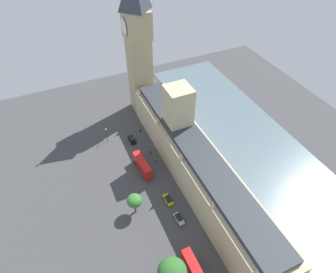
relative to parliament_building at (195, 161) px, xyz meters
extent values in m
plane|color=#424244|center=(1.99, 1.56, -7.77)|extent=(149.84, 149.84, 0.00)
cube|color=slate|center=(-28.09, 1.56, -7.65)|extent=(31.42, 134.85, 0.25)
cube|color=#CCBA8E|center=(-0.01, 1.56, -1.34)|extent=(12.43, 79.84, 12.87)
cube|color=#CCBA8E|center=(-0.01, -12.81, 5.96)|extent=(7.87, 7.87, 27.47)
cube|color=#2D3338|center=(-0.01, 1.56, 5.90)|extent=(9.44, 76.64, 1.60)
cone|color=#CCBA8E|center=(5.81, -34.36, 6.49)|extent=(1.20, 1.20, 2.79)
cone|color=#CCBA8E|center=(5.81, -16.40, 6.22)|extent=(1.20, 1.20, 2.23)
cone|color=#CCBA8E|center=(5.81, 1.56, 6.41)|extent=(1.20, 1.20, 2.63)
cone|color=#CCBA8E|center=(5.81, 19.53, 6.27)|extent=(1.20, 1.20, 2.33)
cone|color=#CCBA8E|center=(5.81, 37.49, 6.33)|extent=(1.20, 1.20, 2.46)
cube|color=tan|center=(1.95, -42.87, 7.69)|extent=(7.98, 7.98, 30.93)
cube|color=tan|center=(1.95, -42.87, 28.14)|extent=(8.78, 8.78, 9.97)
cylinder|color=silver|center=(6.49, -42.87, 28.14)|extent=(0.25, 6.07, 6.07)
torus|color=black|center=(6.49, -42.87, 28.14)|extent=(0.24, 6.31, 6.31)
cylinder|color=silver|center=(1.95, -47.41, 28.14)|extent=(6.07, 0.25, 6.07)
torus|color=black|center=(1.95, -47.41, 28.14)|extent=(6.31, 0.24, 6.31)
cube|color=black|center=(13.06, -24.74, -7.06)|extent=(2.00, 4.61, 0.75)
cube|color=black|center=(13.05, -24.51, -6.36)|extent=(1.65, 2.59, 0.65)
cylinder|color=black|center=(13.96, -26.18, -7.43)|extent=(0.27, 0.69, 0.68)
cylinder|color=black|center=(12.22, -26.22, -7.43)|extent=(0.27, 0.69, 0.68)
cylinder|color=black|center=(13.89, -23.26, -7.43)|extent=(0.27, 0.69, 0.68)
cylinder|color=black|center=(12.16, -23.30, -7.43)|extent=(0.27, 0.69, 0.68)
cube|color=red|center=(14.42, -9.63, -5.12)|extent=(3.27, 10.66, 4.20)
cube|color=black|center=(14.42, -9.63, -5.04)|extent=(3.30, 10.26, 0.70)
cylinder|color=black|center=(13.00, -6.05, -7.22)|extent=(0.43, 1.12, 1.10)
cylinder|color=black|center=(15.30, -5.88, -7.22)|extent=(0.43, 1.12, 1.10)
cylinder|color=black|center=(13.55, -13.38, -7.22)|extent=(0.43, 1.12, 1.10)
cylinder|color=black|center=(15.84, -13.21, -7.22)|extent=(0.43, 1.12, 1.10)
cube|color=gold|center=(11.64, 5.27, -7.06)|extent=(2.03, 4.36, 0.75)
cube|color=black|center=(11.63, 5.48, -6.36)|extent=(1.65, 2.46, 0.65)
cylinder|color=black|center=(12.54, 3.94, -7.43)|extent=(0.28, 0.69, 0.68)
cylinder|color=black|center=(10.87, 3.86, -7.43)|extent=(0.28, 0.69, 0.68)
cylinder|color=black|center=(12.41, 6.68, -7.43)|extent=(0.28, 0.69, 0.68)
cylinder|color=black|center=(10.74, 6.60, -7.43)|extent=(0.28, 0.69, 0.68)
cube|color=#B7B7BC|center=(11.45, 12.66, -7.06)|extent=(1.98, 4.26, 0.75)
cube|color=black|center=(11.47, 12.45, -6.36)|extent=(1.60, 2.41, 0.65)
cylinder|color=black|center=(10.59, 13.94, -7.43)|extent=(0.29, 0.69, 0.68)
cylinder|color=black|center=(12.16, 14.03, -7.43)|extent=(0.29, 0.69, 0.68)
cylinder|color=black|center=(10.75, 11.28, -7.43)|extent=(0.29, 0.69, 0.68)
cylinder|color=black|center=(12.32, 11.38, -7.43)|extent=(0.29, 0.69, 0.68)
cube|color=red|center=(14.75, 28.22, -5.12)|extent=(2.51, 10.50, 4.20)
cube|color=black|center=(14.75, 28.22, -5.04)|extent=(2.57, 10.10, 0.70)
cylinder|color=black|center=(15.90, 24.55, -7.22)|extent=(0.35, 1.10, 1.10)
cylinder|color=black|center=(13.60, 24.55, -7.22)|extent=(0.35, 1.10, 1.10)
cylinder|color=black|center=(8.34, -28.50, -7.06)|extent=(0.66, 0.66, 1.43)
sphere|color=tan|center=(8.34, -28.50, -6.20)|extent=(0.28, 0.28, 0.28)
cube|color=gray|center=(8.51, -28.75, -6.99)|extent=(0.33, 0.27, 0.26)
cylinder|color=navy|center=(9.18, -16.05, -7.07)|extent=(0.64, 0.64, 1.40)
sphere|color=beige|center=(9.18, -16.05, -6.24)|extent=(0.27, 0.27, 0.27)
cube|color=navy|center=(8.92, -15.90, -7.00)|extent=(0.25, 0.33, 0.25)
cylinder|color=#336B60|center=(9.07, -11.37, -7.09)|extent=(0.61, 0.61, 1.36)
sphere|color=beige|center=(9.07, -11.37, -6.28)|extent=(0.26, 0.26, 0.26)
cube|color=#336B60|center=(8.81, -11.24, -7.03)|extent=(0.24, 0.32, 0.24)
ellipsoid|color=#2D6628|center=(20.85, 28.04, -0.08)|extent=(7.00, 7.00, 5.95)
cylinder|color=brown|center=(22.03, 4.64, -5.78)|extent=(0.56, 0.56, 3.99)
ellipsoid|color=#387533|center=(22.03, 4.64, -2.11)|extent=(4.44, 4.44, 3.78)
cylinder|color=black|center=(21.32, -28.68, -5.05)|extent=(0.18, 0.18, 5.44)
sphere|color=#F2EAC6|center=(21.32, -28.68, -2.06)|extent=(0.56, 0.56, 0.56)
camera|label=1|loc=(32.75, 52.15, 68.25)|focal=30.83mm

